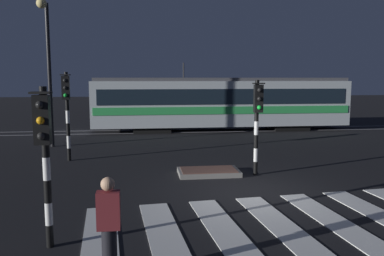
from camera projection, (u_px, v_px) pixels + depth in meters
name	position (u px, v px, depth m)	size (l,w,h in m)	color
ground_plane	(248.00, 191.00, 11.26)	(120.00, 120.00, 0.00)	black
rail_near	(193.00, 132.00, 23.47)	(80.00, 0.12, 0.03)	#59595E
rail_far	(190.00, 129.00, 24.88)	(80.00, 0.12, 0.03)	#59595E
crosswalk_zebra	(283.00, 227.00, 8.50)	(8.76, 5.04, 0.02)	silver
traffic_island	(209.00, 172.00, 13.20)	(2.03, 1.19, 0.18)	slate
traffic_light_corner_near_left	(44.00, 144.00, 7.20)	(0.36, 0.42, 3.07)	black
traffic_light_corner_far_left	(67.00, 103.00, 15.08)	(0.36, 0.42, 3.46)	black
traffic_light_median_centre	(257.00, 113.00, 12.83)	(0.36, 0.42, 3.17)	black
street_lamp_trackside_left	(47.00, 55.00, 17.83)	(0.44, 1.21, 6.65)	black
tram	(221.00, 102.00, 24.18)	(15.72, 2.58, 4.15)	#B2BCC1
pedestrian_waiting_at_kerb	(109.00, 229.00, 6.15)	(0.36, 0.24, 1.71)	black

